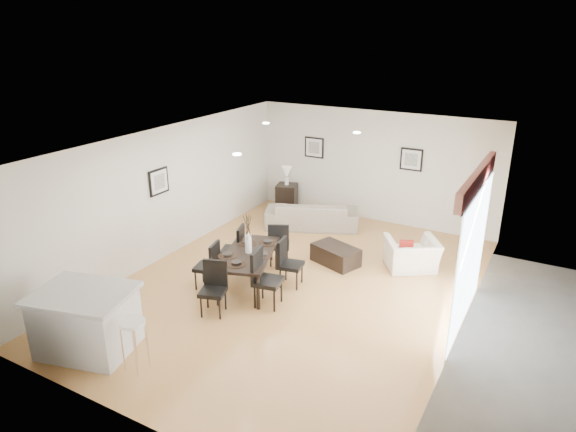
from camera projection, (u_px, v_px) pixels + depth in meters
The scene contains 26 objects.
ground at pixel (295, 286), 9.56m from camera, with size 8.00×8.00×0.00m, color tan.
wall_back at pixel (374, 167), 12.35m from camera, with size 6.00×0.04×2.70m, color silver.
wall_front at pixel (127, 328), 5.81m from camera, with size 6.00×0.04×2.70m, color silver.
wall_left at pixel (166, 193), 10.45m from camera, with size 0.04×8.00×2.70m, color silver.
wall_right at pixel (470, 253), 7.71m from camera, with size 0.04×8.00×2.70m, color silver.
ceiling at pixel (295, 144), 8.61m from camera, with size 6.00×8.00×0.02m, color white.
sofa at pixel (312, 214), 12.23m from camera, with size 2.18×0.85×0.64m, color gray.
armchair at pixel (411, 254), 10.12m from camera, with size 0.98×0.85×0.63m, color white.
dining_table at pixel (249, 256), 9.35m from camera, with size 1.31×1.82×0.69m.
dining_chair_wnear at pixel (210, 263), 9.33m from camera, with size 0.49×0.49×0.90m.
dining_chair_wfar at pixel (236, 246), 10.01m from camera, with size 0.53×0.53×0.93m.
dining_chair_enear at pixel (263, 275), 8.76m from camera, with size 0.53×0.53×1.02m.
dining_chair_efar at pixel (287, 260), 9.45m from camera, with size 0.48×0.48×0.91m.
dining_chair_head at pixel (214, 284), 8.56m from camera, with size 0.52×0.52×0.91m.
dining_chair_foot at pixel (279, 242), 10.21m from camera, with size 0.55×0.55×0.92m.
vase at pixel (248, 238), 9.23m from camera, with size 0.88×1.39×0.73m.
coffee_table at pixel (336, 255), 10.40m from camera, with size 0.93×0.56×0.37m, color black.
side_table at pixel (287, 197), 13.40m from camera, with size 0.51×0.51×0.67m, color black.
table_lamp at pixel (287, 173), 13.17m from camera, with size 0.25×0.25×0.48m.
cushion at pixel (406, 247), 10.02m from camera, with size 0.27×0.08×0.27m, color maroon.
kitchen_island at pixel (86, 321), 7.54m from camera, with size 1.61×1.38×0.97m.
bar_stool at pixel (133, 328), 7.04m from camera, with size 0.36×0.36×0.78m.
framed_print_back_left at pixel (314, 148), 12.95m from camera, with size 0.52×0.04×0.52m.
framed_print_back_right at pixel (411, 160), 11.81m from camera, with size 0.52×0.04×0.52m.
framed_print_left_wall at pixel (159, 182), 10.17m from camera, with size 0.04×0.52×0.52m.
sliding_door at pixel (474, 227), 7.87m from camera, with size 0.12×2.70×2.57m.
Camera 1 is at (4.02, -7.47, 4.59)m, focal length 32.00 mm.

